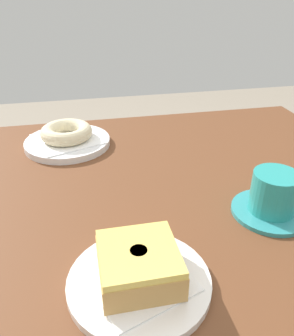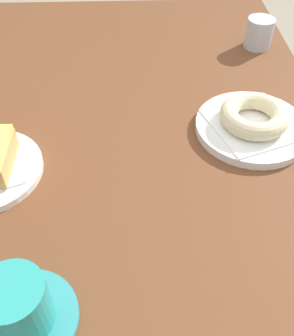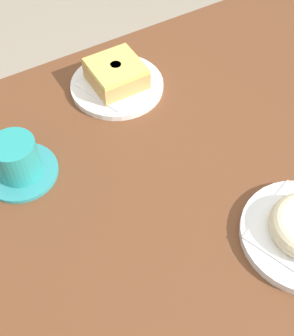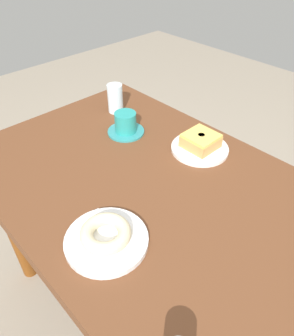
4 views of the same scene
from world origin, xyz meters
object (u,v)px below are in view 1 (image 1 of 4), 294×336
plate_sugar_ring (68,142)px  coffee_cup (273,196)px  donut_sugar_ring (66,132)px  donut_glazed_square (139,264)px  plate_glazed_square (139,282)px

plate_sugar_ring → coffee_cup: coffee_cup is taller
donut_sugar_ring → donut_glazed_square: bearing=-79.0°
donut_glazed_square → donut_sugar_ring: (-0.09, 0.47, -0.00)m
plate_glazed_square → coffee_cup: bearing=23.6°
plate_glazed_square → coffee_cup: coffee_cup is taller
plate_glazed_square → donut_glazed_square: (0.00, -0.00, 0.03)m
donut_glazed_square → plate_glazed_square: bearing=90.0°
plate_glazed_square → donut_glazed_square: bearing=-90.0°
donut_glazed_square → coffee_cup: 0.28m
plate_sugar_ring → donut_sugar_ring: bearing=0.0°
donut_glazed_square → coffee_cup: bearing=23.6°
plate_sugar_ring → donut_sugar_ring: 0.03m
plate_glazed_square → donut_glazed_square: 0.03m
donut_sugar_ring → coffee_cup: 0.50m
plate_sugar_ring → donut_sugar_ring: donut_sugar_ring is taller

